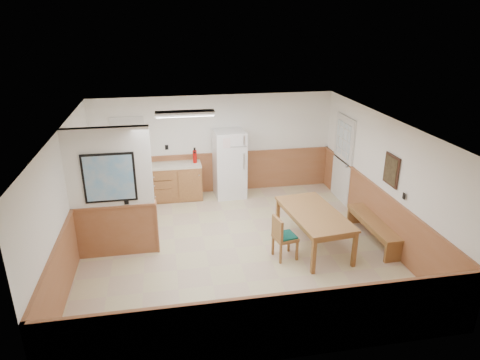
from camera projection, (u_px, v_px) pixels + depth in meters
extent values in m
plane|color=#C3A98C|center=(235.00, 248.00, 8.46)|extent=(6.00, 6.00, 0.00)
cube|color=white|center=(235.00, 124.00, 7.55)|extent=(6.00, 6.00, 0.02)
cube|color=white|center=(215.00, 145.00, 10.75)|extent=(6.00, 0.02, 2.50)
cube|color=white|center=(383.00, 179.00, 8.51)|extent=(0.02, 6.00, 2.50)
cube|color=white|center=(67.00, 201.00, 7.50)|extent=(0.02, 6.00, 2.50)
cube|color=#9A5E3D|center=(216.00, 173.00, 11.01)|extent=(6.00, 0.04, 1.00)
cube|color=#9A5E3D|center=(378.00, 213.00, 8.78)|extent=(0.04, 6.00, 1.00)
cube|color=#9A5E3D|center=(74.00, 239.00, 7.78)|extent=(0.04, 6.00, 1.00)
cube|color=white|center=(109.00, 168.00, 7.63)|extent=(1.50, 0.15, 1.50)
cube|color=#9A5E3D|center=(116.00, 230.00, 8.08)|extent=(1.50, 0.17, 1.00)
cube|color=black|center=(109.00, 178.00, 7.60)|extent=(0.92, 0.03, 0.92)
cube|color=silver|center=(109.00, 178.00, 7.58)|extent=(0.84, 0.01, 0.84)
cube|color=#9C6A37|center=(173.00, 182.00, 10.57)|extent=(1.40, 0.60, 0.86)
cube|color=#9C6A37|center=(112.00, 186.00, 10.33)|extent=(0.06, 0.60, 0.86)
cube|color=#9C6A37|center=(143.00, 184.00, 10.45)|extent=(0.06, 0.60, 0.86)
cube|color=beige|center=(155.00, 166.00, 10.34)|extent=(2.20, 0.60, 0.04)
cube|color=beige|center=(155.00, 160.00, 10.59)|extent=(2.20, 0.02, 0.10)
cube|color=silver|center=(343.00, 160.00, 10.32)|extent=(0.05, 1.02, 2.15)
cube|color=silver|center=(342.00, 160.00, 10.32)|extent=(0.04, 0.90, 2.05)
cube|color=silver|center=(343.00, 139.00, 10.13)|extent=(0.02, 0.76, 0.80)
cube|color=silver|center=(128.00, 137.00, 10.27)|extent=(0.80, 0.03, 1.00)
cube|color=white|center=(128.00, 138.00, 10.26)|extent=(0.70, 0.01, 0.90)
cube|color=#372016|center=(391.00, 170.00, 8.12)|extent=(0.03, 0.50, 0.60)
cube|color=black|center=(390.00, 170.00, 8.11)|extent=(0.01, 0.42, 0.52)
cube|color=silver|center=(185.00, 113.00, 8.63)|extent=(1.20, 0.30, 0.08)
cube|color=white|center=(185.00, 115.00, 8.64)|extent=(1.15, 0.25, 0.01)
cube|color=white|center=(230.00, 164.00, 10.61)|extent=(0.78, 0.74, 1.69)
cube|color=silver|center=(244.00, 140.00, 10.08)|extent=(0.03, 0.02, 0.22)
cube|color=silver|center=(244.00, 161.00, 10.27)|extent=(0.03, 0.02, 0.40)
cube|color=#925E35|center=(314.00, 213.00, 8.25)|extent=(1.12, 1.95, 0.05)
cube|color=#925E35|center=(314.00, 217.00, 8.28)|extent=(1.01, 1.84, 0.10)
cube|color=#925E35|center=(314.00, 256.00, 7.51)|extent=(0.08, 0.08, 0.70)
cube|color=#925E35|center=(278.00, 215.00, 9.06)|extent=(0.08, 0.08, 0.70)
cube|color=#925E35|center=(354.00, 249.00, 7.72)|extent=(0.08, 0.08, 0.70)
cube|color=#925E35|center=(313.00, 210.00, 9.27)|extent=(0.08, 0.08, 0.70)
cube|color=#925E35|center=(374.00, 222.00, 8.58)|extent=(0.40, 1.73, 0.05)
cube|color=#925E35|center=(393.00, 252.00, 7.92)|extent=(0.36, 0.07, 0.40)
cube|color=#925E35|center=(356.00, 215.00, 9.41)|extent=(0.36, 0.07, 0.40)
cube|color=#925E35|center=(285.00, 238.00, 7.99)|extent=(0.46, 0.46, 0.06)
cube|color=#11554C|center=(285.00, 235.00, 7.97)|extent=(0.42, 0.42, 0.03)
cube|color=#925E35|center=(277.00, 228.00, 7.85)|extent=(0.12, 0.40, 0.40)
cube|color=#11554C|center=(269.00, 230.00, 7.79)|extent=(0.08, 0.34, 0.34)
cube|color=#925E35|center=(281.00, 254.00, 7.86)|extent=(0.05, 0.05, 0.39)
cube|color=#925E35|center=(273.00, 245.00, 8.16)|extent=(0.05, 0.05, 0.39)
cube|color=#925E35|center=(297.00, 251.00, 7.98)|extent=(0.05, 0.05, 0.39)
cube|color=#925E35|center=(289.00, 242.00, 8.27)|extent=(0.05, 0.05, 0.39)
cylinder|color=#B60D09|center=(195.00, 157.00, 10.47)|extent=(0.10, 0.10, 0.31)
cylinder|color=black|center=(195.00, 149.00, 10.40)|extent=(0.05, 0.05, 0.07)
cylinder|color=#198D31|center=(128.00, 162.00, 10.21)|extent=(0.10, 0.10, 0.24)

